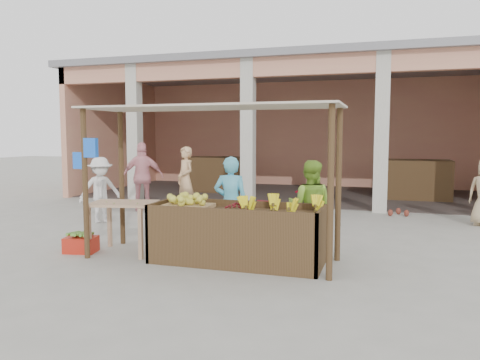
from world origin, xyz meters
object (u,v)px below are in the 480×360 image
(vendor_blue, at_px, (231,200))
(motorcycle, at_px, (276,212))
(fruit_stall, at_px, (237,237))
(red_crate, at_px, (81,245))
(vendor_green, at_px, (310,204))
(side_table, at_px, (124,211))

(vendor_blue, distance_m, motorcycle, 1.31)
(fruit_stall, xyz_separation_m, vendor_blue, (-0.36, 0.79, 0.45))
(red_crate, height_order, vendor_green, vendor_green)
(fruit_stall, bearing_deg, vendor_green, 47.50)
(motorcycle, bearing_deg, vendor_blue, 162.37)
(fruit_stall, xyz_separation_m, vendor_green, (0.95, 1.03, 0.41))
(vendor_green, bearing_deg, red_crate, 18.73)
(red_crate, bearing_deg, fruit_stall, -7.55)
(motorcycle, bearing_deg, side_table, 138.85)
(red_crate, height_order, motorcycle, motorcycle)
(side_table, height_order, vendor_blue, vendor_blue)
(side_table, relative_size, motorcycle, 0.62)
(side_table, distance_m, vendor_blue, 1.78)
(side_table, distance_m, vendor_green, 3.08)
(red_crate, relative_size, vendor_blue, 0.29)
(fruit_stall, xyz_separation_m, red_crate, (-2.67, -0.17, -0.27))
(fruit_stall, xyz_separation_m, motorcycle, (0.17, 1.93, 0.10))
(vendor_green, bearing_deg, motorcycle, -48.63)
(fruit_stall, height_order, red_crate, fruit_stall)
(side_table, xyz_separation_m, red_crate, (-0.71, -0.20, -0.58))
(red_crate, xyz_separation_m, vendor_blue, (2.31, 0.95, 0.72))
(side_table, bearing_deg, motorcycle, 28.35)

